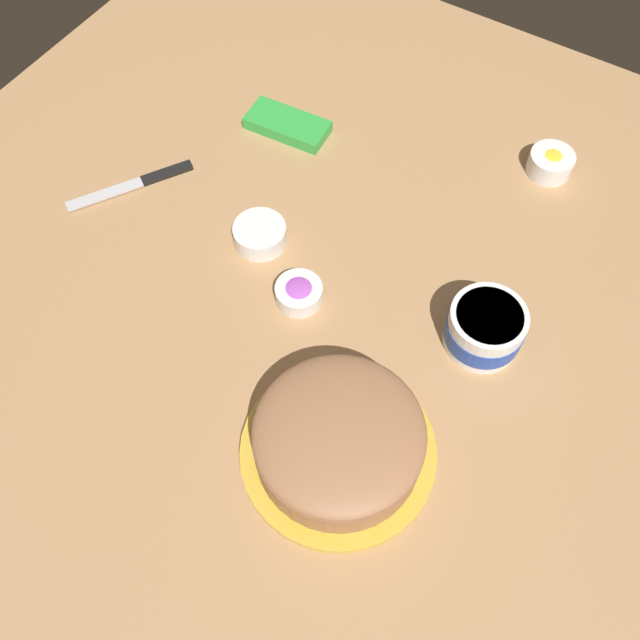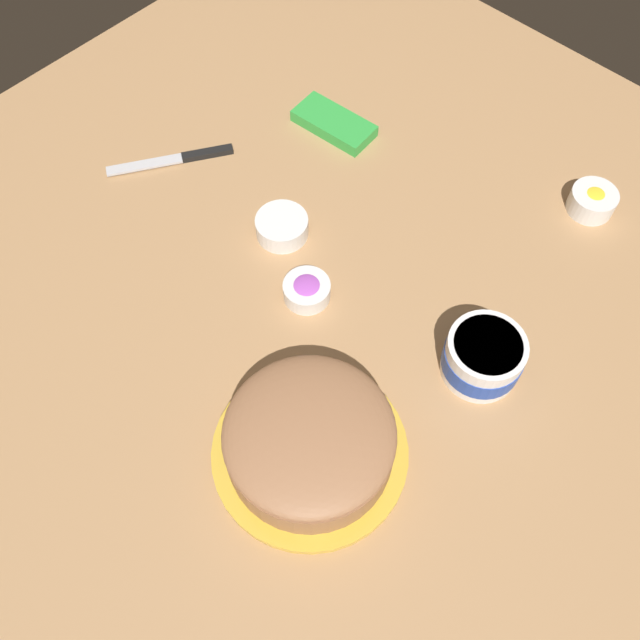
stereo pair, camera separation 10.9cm
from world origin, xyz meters
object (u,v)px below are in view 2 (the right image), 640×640
spreading_knife (182,158)px  candy_box_lower (334,123)px  frosted_cake (310,442)px  sprinkle_bowl_orange (282,226)px  sprinkle_bowl_yellow (593,200)px  frosting_tub (483,357)px  sprinkle_bowl_rainbow (307,290)px

spreading_knife → candy_box_lower: size_ratio=1.33×
frosted_cake → sprinkle_bowl_orange: size_ratio=3.12×
spreading_knife → sprinkle_bowl_orange: size_ratio=2.29×
spreading_knife → sprinkle_bowl_orange: bearing=-178.5°
candy_box_lower → sprinkle_bowl_yellow: bearing=-165.3°
sprinkle_bowl_yellow → candy_box_lower: size_ratio=0.52×
frosting_tub → sprinkle_bowl_rainbow: size_ratio=1.55×
frosted_cake → sprinkle_bowl_orange: frosted_cake is taller
candy_box_lower → sprinkle_bowl_orange: bearing=108.4°
frosted_cake → sprinkle_bowl_orange: (0.31, -0.26, -0.03)m
spreading_knife → sprinkle_bowl_rainbow: (-0.38, 0.06, 0.01)m
frosting_tub → sprinkle_bowl_yellow: frosting_tub is taller
spreading_knife → candy_box_lower: (-0.15, -0.26, 0.01)m
frosted_cake → candy_box_lower: 0.66m
sprinkle_bowl_orange → candy_box_lower: sprinkle_bowl_orange is taller
frosting_tub → sprinkle_bowl_orange: 0.41m
sprinkle_bowl_orange → frosted_cake: bearing=140.4°
frosted_cake → sprinkle_bowl_yellow: size_ratio=3.49×
sprinkle_bowl_rainbow → candy_box_lower: 0.39m
sprinkle_bowl_orange → frosting_tub: bearing=-177.1°
frosting_tub → candy_box_lower: bearing=-23.9°
sprinkle_bowl_rainbow → candy_box_lower: (0.23, -0.31, -0.01)m
sprinkle_bowl_yellow → spreading_knife: bearing=34.3°
spreading_knife → sprinkle_bowl_rainbow: size_ratio=2.68×
frosting_tub → sprinkle_bowl_orange: frosting_tub is taller
frosting_tub → sprinkle_bowl_rainbow: frosting_tub is taller
sprinkle_bowl_yellow → sprinkle_bowl_rainbow: 0.54m
sprinkle_bowl_yellow → candy_box_lower: (0.47, 0.17, -0.01)m
frosted_cake → frosting_tub: 0.30m
frosting_tub → sprinkle_bowl_rainbow: (0.29, 0.08, -0.02)m
sprinkle_bowl_yellow → sprinkle_bowl_rainbow: (0.24, 0.48, -0.00)m
sprinkle_bowl_yellow → sprinkle_bowl_rainbow: size_ratio=1.05×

